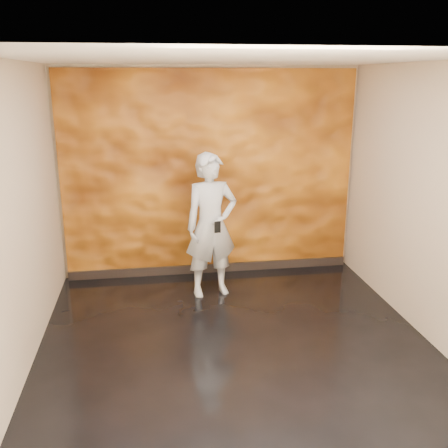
% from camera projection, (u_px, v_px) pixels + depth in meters
% --- Properties ---
extents(room, '(4.02, 4.02, 2.81)m').
position_uv_depth(room, '(235.00, 211.00, 4.82)').
color(room, black).
rests_on(room, ground).
extents(feature_wall, '(3.90, 0.06, 2.75)m').
position_uv_depth(feature_wall, '(210.00, 175.00, 6.69)').
color(feature_wall, orange).
rests_on(feature_wall, ground).
extents(baseboard, '(3.90, 0.04, 0.12)m').
position_uv_depth(baseboard, '(211.00, 268.00, 7.02)').
color(baseboard, black).
rests_on(baseboard, ground).
extents(man, '(0.72, 0.54, 1.79)m').
position_uv_depth(man, '(211.00, 226.00, 6.11)').
color(man, '#9FA4AF').
rests_on(man, ground).
extents(phone, '(0.08, 0.03, 0.14)m').
position_uv_depth(phone, '(218.00, 227.00, 5.89)').
color(phone, black).
rests_on(phone, man).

